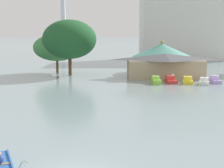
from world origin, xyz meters
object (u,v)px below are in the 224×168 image
Objects in this scene: pedal_boat_red at (171,80)px; pedal_boat_lime at (156,81)px; green_roof_pavilion at (162,57)px; background_building_block at (183,24)px; pedal_boat_lavender at (215,80)px; pedal_boat_yellow at (188,81)px; shoreline_tree_tall_left at (57,48)px; rowboat_with_rower at (0,166)px; pedal_boat_white at (204,82)px; shoreline_tree_mid at (70,39)px; boathouse at (165,65)px.

pedal_boat_lime is at bearing -77.80° from pedal_boat_red.
background_building_block reaches higher than green_roof_pavilion.
background_building_block is at bearing 166.55° from pedal_boat_lavender.
pedal_boat_yellow is at bearing -82.24° from green_roof_pavilion.
shoreline_tree_tall_left is 52.32m from background_building_block.
rowboat_with_rower is 0.35× the size of green_roof_pavilion.
background_building_block is at bearing -175.78° from pedal_boat_white.
pedal_boat_lavender is 53.86m from background_building_block.
pedal_boat_lime is at bearing -107.21° from background_building_block.
shoreline_tree_mid is at bearing -106.02° from pedal_boat_yellow.
shoreline_tree_tall_left is at bearing -131.05° from pedal_boat_lime.
green_roof_pavilion is (0.59, 7.24, 1.17)m from boathouse.
green_roof_pavilion is (18.13, 49.67, 3.35)m from rowboat_with_rower.
green_roof_pavilion is (-4.49, 15.82, 3.14)m from pedal_boat_white.
pedal_boat_yellow is (5.44, 0.08, -0.05)m from pedal_boat_lime.
rowboat_with_rower is 93.84m from background_building_block.
shoreline_tree_mid is (3.10, -3.26, 1.77)m from shoreline_tree_tall_left.
boathouse is 19.66m from shoreline_tree_mid.
pedal_boat_red is 1.16× the size of pedal_boat_white.
pedal_boat_lavender is at bearing -57.82° from rowboat_with_rower.
pedal_boat_lime is 20.78m from shoreline_tree_mid.
rowboat_with_rower is 50.15m from shoreline_tree_tall_left.
pedal_boat_yellow is at bearing -52.76° from rowboat_with_rower.
pedal_boat_red is at bearing -33.21° from shoreline_tree_tall_left.
boathouse reaches higher than pedal_boat_white.
pedal_boat_lime is 0.22× the size of green_roof_pavilion.
shoreline_tree_tall_left reaches higher than pedal_boat_yellow.
rowboat_with_rower is 0.44× the size of shoreline_tree_tall_left.
pedal_boat_red is at bearing -48.73° from rowboat_with_rower.
pedal_boat_lime is at bearing -38.31° from shoreline_tree_tall_left.
rowboat_with_rower is 39.59m from pedal_boat_red.
pedal_boat_lime is at bearing -45.66° from rowboat_with_rower.
shoreline_tree_mid reaches higher than pedal_boat_white.
shoreline_tree_tall_left reaches higher than boathouse.
pedal_boat_yellow is 55.20m from background_building_block.
boathouse is 0.55× the size of background_building_block.
pedal_boat_red reaches higher than pedal_boat_lavender.
pedal_boat_red is 0.25× the size of green_roof_pavilion.
pedal_boat_lavender is at bearing 83.97° from pedal_boat_red.
boathouse is (-7.38, 6.98, 1.92)m from pedal_boat_lavender.
background_building_block reaches higher than pedal_boat_white.
pedal_boat_lime is 56.61m from background_building_block.
shoreline_tree_mid reaches higher than pedal_boat_yellow.
background_building_block reaches higher than pedal_boat_lavender.
shoreline_tree_tall_left reaches higher than pedal_boat_lavender.
rowboat_with_rower is at bearing -85.17° from shoreline_tree_tall_left.
pedal_boat_lavender is (4.77, 0.61, 0.03)m from pedal_boat_yellow.
pedal_boat_lavender is at bearing -96.78° from background_building_block.
pedal_boat_white is 0.27× the size of shoreline_tree_tall_left.
pedal_boat_lime is at bearing -76.53° from pedal_boat_yellow.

